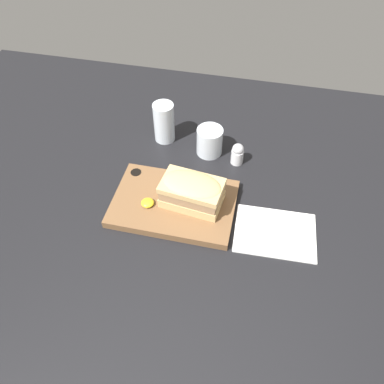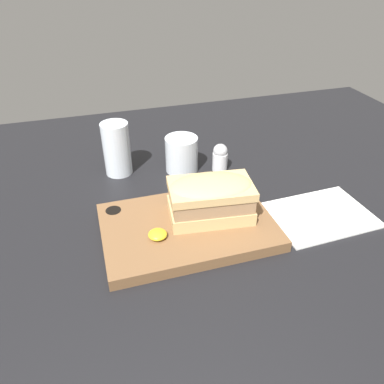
# 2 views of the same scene
# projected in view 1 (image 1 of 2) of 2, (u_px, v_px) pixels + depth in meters

# --- Properties ---
(dining_table) EXTENTS (1.68, 1.22, 0.02)m
(dining_table) POSITION_uv_depth(u_px,v_px,m) (165.00, 202.00, 0.99)
(dining_table) COLOR black
(dining_table) RESTS_ON ground
(serving_board) EXTENTS (0.31, 0.21, 0.02)m
(serving_board) POSITION_uv_depth(u_px,v_px,m) (174.00, 203.00, 0.96)
(serving_board) COLOR brown
(serving_board) RESTS_ON dining_table
(sandwich) EXTENTS (0.16, 0.11, 0.08)m
(sandwich) POSITION_uv_depth(u_px,v_px,m) (192.00, 191.00, 0.92)
(sandwich) COLOR tan
(sandwich) RESTS_ON serving_board
(mustard_dollop) EXTENTS (0.03, 0.03, 0.01)m
(mustard_dollop) POSITION_uv_depth(u_px,v_px,m) (148.00, 203.00, 0.94)
(mustard_dollop) COLOR gold
(mustard_dollop) RESTS_ON serving_board
(water_glass) EXTENTS (0.06, 0.06, 0.12)m
(water_glass) POSITION_uv_depth(u_px,v_px,m) (164.00, 125.00, 1.10)
(water_glass) COLOR silver
(water_glass) RESTS_ON dining_table
(wine_glass) EXTENTS (0.07, 0.07, 0.08)m
(wine_glass) POSITION_uv_depth(u_px,v_px,m) (210.00, 142.00, 1.07)
(wine_glass) COLOR silver
(wine_glass) RESTS_ON dining_table
(napkin) EXTENTS (0.20, 0.15, 0.00)m
(napkin) POSITION_uv_depth(u_px,v_px,m) (275.00, 233.00, 0.91)
(napkin) COLOR white
(napkin) RESTS_ON dining_table
(salt_shaker) EXTENTS (0.03, 0.03, 0.07)m
(salt_shaker) POSITION_uv_depth(u_px,v_px,m) (237.00, 154.00, 1.05)
(salt_shaker) COLOR white
(salt_shaker) RESTS_ON dining_table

